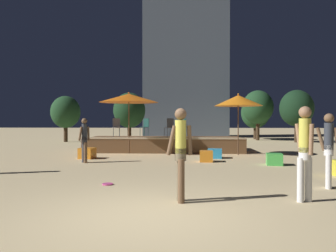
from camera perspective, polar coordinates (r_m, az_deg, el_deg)
name	(u,v)px	position (r m, az deg, el deg)	size (l,w,h in m)	color
ground_plane	(148,216)	(5.59, -3.42, -15.36)	(120.00, 120.00, 0.00)	#D1B784
wooden_deck	(165,144)	(16.85, -0.57, -3.16)	(7.78, 3.07, 0.76)	brown
patio_umbrella_0	(129,98)	(15.52, -6.84, 4.84)	(2.77, 2.77, 2.89)	brown
patio_umbrella_1	(238,101)	(15.13, 12.14, 4.34)	(2.16, 2.16, 2.78)	brown
cube_seat_0	(215,153)	(13.73, 8.15, -4.76)	(0.65, 0.65, 0.38)	#2D9EDB
cube_seat_1	(87,153)	(13.83, -13.90, -4.62)	(0.65, 0.65, 0.44)	orange
cube_seat_3	(206,156)	(12.48, 6.67, -5.25)	(0.51, 0.51, 0.42)	orange
cube_seat_4	(274,159)	(12.10, 18.02, -5.52)	(0.60, 0.60, 0.41)	#4CC651
person_0	(84,139)	(12.45, -14.35, -2.21)	(0.39, 0.37, 1.64)	brown
person_1	(181,150)	(6.31, 2.21, -4.23)	(0.51, 0.30, 1.81)	brown
person_2	(329,148)	(8.42, 26.20, -3.40)	(0.52, 0.29, 1.73)	white
person_4	(305,149)	(6.84, 22.72, -3.66)	(0.30, 0.51, 1.84)	white
bistro_chair_0	(170,126)	(15.97, 0.28, 0.07)	(0.47, 0.47, 0.90)	#47474C
bistro_chair_1	(184,125)	(17.35, 2.73, 0.14)	(0.46, 0.46, 0.90)	#1E4C47
bistro_chair_2	(145,125)	(17.15, -3.98, 0.13)	(0.47, 0.47, 0.90)	#1E4C47
bistro_chair_3	(116,126)	(16.42, -8.98, 0.08)	(0.42, 0.42, 0.90)	#47474C
frisbee_disc	(108,184)	(8.23, -10.48, -9.91)	(0.26, 0.26, 0.03)	#E54C99
background_tree_0	(255,113)	(27.76, 14.97, 2.23)	(2.31, 2.31, 3.45)	#3D2B1C
background_tree_1	(129,110)	(23.96, -6.75, 2.71)	(2.32, 2.32, 3.56)	#3D2B1C
background_tree_2	(297,108)	(24.81, 21.48, 2.88)	(2.34, 2.34, 3.70)	#3D2B1C
background_tree_3	(258,107)	(26.38, 15.37, 3.15)	(2.37, 2.37, 3.88)	#3D2B1C
background_tree_4	(66,112)	(24.67, -17.41, 2.31)	(2.10, 2.10, 3.31)	#3D2B1C
distant_building	(186,60)	(30.86, 3.10, 11.43)	(7.67, 3.01, 14.27)	#4C5666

